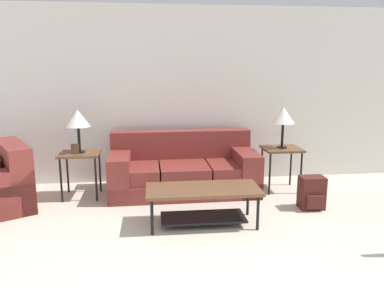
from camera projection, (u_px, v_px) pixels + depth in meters
wall_back at (183, 96)px, 5.60m from camera, size 8.80×0.06×2.60m
couch at (183, 171)px, 5.24m from camera, size 2.02×0.97×0.82m
coffee_table at (203, 197)px, 4.11m from camera, size 1.25×0.55×0.42m
side_table_left at (80, 158)px, 4.96m from camera, size 0.52×0.46×0.61m
side_table_right at (282, 153)px, 5.24m from camera, size 0.52×0.46×0.61m
table_lamp_left at (78, 119)px, 4.85m from camera, size 0.31×0.31×0.57m
table_lamp_right at (283, 116)px, 5.14m from camera, size 0.31×0.31×0.57m
backpack at (312, 193)px, 4.60m from camera, size 0.30×0.28×0.41m
picture_frame at (75, 149)px, 4.86m from camera, size 0.10×0.04×0.13m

